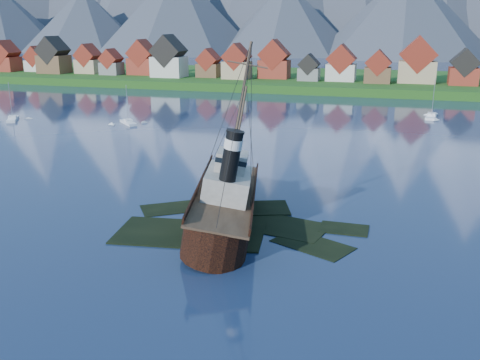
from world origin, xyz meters
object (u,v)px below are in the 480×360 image
(tugboat_wreck, at_px, (224,199))
(sailboat_c, at_px, (128,123))
(sailboat_a, at_px, (13,119))
(sailboat_e, at_px, (431,117))

(tugboat_wreck, xyz_separation_m, sailboat_c, (-45.10, 58.84, -2.85))
(sailboat_a, distance_m, sailboat_e, 112.15)
(tugboat_wreck, height_order, sailboat_c, tugboat_wreck)
(sailboat_a, bearing_deg, tugboat_wreck, -67.01)
(sailboat_e, bearing_deg, sailboat_a, -153.49)
(sailboat_a, height_order, sailboat_c, sailboat_a)
(tugboat_wreck, bearing_deg, sailboat_c, 114.40)
(tugboat_wreck, xyz_separation_m, sailboat_e, (29.46, 90.48, -2.84))
(tugboat_wreck, relative_size, sailboat_e, 2.81)
(sailboat_a, distance_m, sailboat_c, 32.04)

